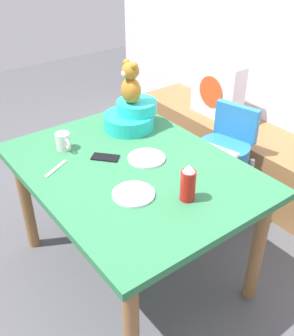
{
  "coord_description": "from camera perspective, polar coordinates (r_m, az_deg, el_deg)",
  "views": [
    {
      "loc": [
        1.42,
        -0.97,
        1.84
      ],
      "look_at": [
        0.0,
        0.1,
        0.69
      ],
      "focal_mm": 42.45,
      "sensor_mm": 36.0,
      "label": 1
    }
  ],
  "objects": [
    {
      "name": "teddy_bear",
      "position": [
        2.32,
        -2.37,
        12.04
      ],
      "size": [
        0.13,
        0.12,
        0.25
      ],
      "color": "#A96E24",
      "rests_on": "infant_seat_teal"
    },
    {
      "name": "window_bench",
      "position": [
        3.09,
        17.23,
        -0.23
      ],
      "size": [
        2.6,
        0.44,
        0.46
      ],
      "primitive_type": "cube",
      "color": "olive",
      "rests_on": "ground_plane"
    },
    {
      "name": "table_fork",
      "position": [
        2.07,
        -12.93,
        -0.06
      ],
      "size": [
        0.09,
        0.16,
        0.01
      ],
      "primitive_type": "cube",
      "rotation": [
        0.0,
        0.0,
        0.48
      ],
      "color": "silver",
      "rests_on": "dining_table"
    },
    {
      "name": "dinner_plate_near",
      "position": [
        2.1,
        -0.08,
        1.43
      ],
      "size": [
        0.2,
        0.2,
        0.01
      ],
      "primitive_type": "cylinder",
      "color": "white",
      "rests_on": "dining_table"
    },
    {
      "name": "coffee_mug",
      "position": [
        2.22,
        -11.93,
        3.77
      ],
      "size": [
        0.12,
        0.08,
        0.09
      ],
      "color": "silver",
      "rests_on": "dining_table"
    },
    {
      "name": "dinner_plate_far",
      "position": [
        1.84,
        -1.95,
        -3.75
      ],
      "size": [
        0.2,
        0.2,
        0.01
      ],
      "primitive_type": "cylinder",
      "color": "white",
      "rests_on": "dining_table"
    },
    {
      "name": "pillow_floral_left",
      "position": [
        3.19,
        10.08,
        11.04
      ],
      "size": [
        0.44,
        0.15,
        0.44
      ],
      "color": "silver",
      "rests_on": "window_bench"
    },
    {
      "name": "infant_seat_teal",
      "position": [
        2.4,
        -2.24,
        7.43
      ],
      "size": [
        0.3,
        0.33,
        0.16
      ],
      "color": "#21BFB8",
      "rests_on": "dining_table"
    },
    {
      "name": "highchair",
      "position": [
        2.68,
        11.09,
        2.7
      ],
      "size": [
        0.4,
        0.51,
        0.79
      ],
      "color": "#2672B2",
      "rests_on": "ground_plane"
    },
    {
      "name": "ketchup_bottle",
      "position": [
        1.77,
        5.91,
        -2.19
      ],
      "size": [
        0.07,
        0.07,
        0.18
      ],
      "color": "red",
      "rests_on": "dining_table"
    },
    {
      "name": "ground_plane",
      "position": [
        2.52,
        -1.87,
        -14.04
      ],
      "size": [
        8.0,
        8.0,
        0.0
      ],
      "primitive_type": "plane",
      "color": "#4C4C51"
    },
    {
      "name": "dining_table",
      "position": [
        2.1,
        -2.18,
        -1.99
      ],
      "size": [
        1.3,
        0.99,
        0.74
      ],
      "color": "#2D7247",
      "rests_on": "ground_plane"
    },
    {
      "name": "cell_phone",
      "position": [
        2.12,
        -6.0,
        1.53
      ],
      "size": [
        0.15,
        0.15,
        0.01
      ],
      "primitive_type": "cube",
      "rotation": [
        0.0,
        0.0,
        2.3
      ],
      "color": "black",
      "rests_on": "dining_table"
    }
  ]
}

